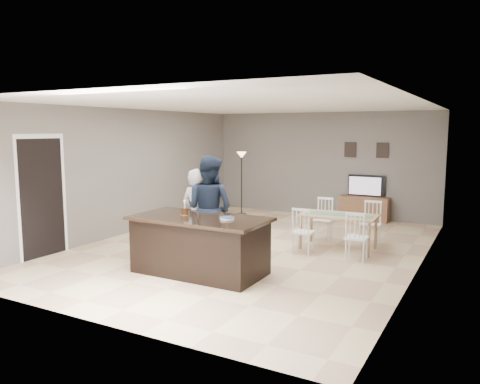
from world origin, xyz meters
The scene contains 14 objects.
floor centered at (0.00, 0.00, 0.00)m, with size 8.00×8.00×0.00m, color beige.
room_shell centered at (0.00, 0.00, 1.68)m, with size 8.00×8.00×8.00m.
kitchen_island centered at (0.00, -1.80, 0.45)m, with size 2.15×1.10×0.90m.
tv_console centered at (1.20, 3.77, 0.30)m, with size 1.20×0.40×0.60m, color brown.
television centered at (1.20, 3.84, 0.86)m, with size 0.91×0.12×0.53m, color black.
tv_screen_glow centered at (1.20, 3.76, 0.87)m, with size 0.78×0.78×0.00m, color orange.
picture_frames centered at (1.15, 3.98, 1.75)m, with size 1.10×0.02×0.38m.
doorway centered at (-2.99, -2.30, 1.26)m, with size 0.00×2.10×2.65m.
woman centered at (-0.44, -1.21, 0.80)m, with size 0.58×0.38×1.59m, color silver.
man centered at (-0.25, -1.12, 0.91)m, with size 0.88×0.69×1.82m, color #161F31.
birthday_cake centered at (-0.32, -1.75, 0.96)m, with size 0.15×0.15×0.24m.
plate_stack centered at (0.47, -1.76, 0.92)m, with size 0.23×0.23×0.04m.
dining_table centered at (1.46, 0.72, 0.55)m, with size 1.44×1.64×0.86m.
floor_lamp centered at (-1.88, 3.04, 1.30)m, with size 0.25×0.25×1.67m.
Camera 1 is at (3.99, -7.79, 2.25)m, focal length 35.00 mm.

